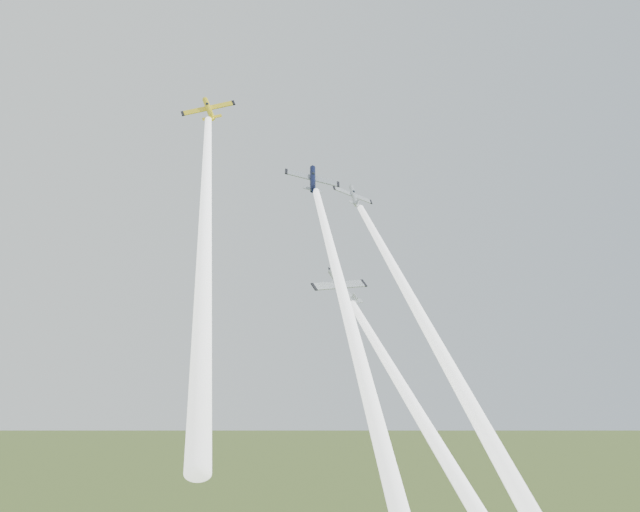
{
  "coord_description": "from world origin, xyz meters",
  "views": [
    {
      "loc": [
        -41.31,
        -106.04,
        76.79
      ],
      "look_at": [
        0.0,
        -6.0,
        92.0
      ],
      "focal_mm": 45.0,
      "sensor_mm": 36.0,
      "label": 1
    }
  ],
  "objects_px": {
    "plane_silver_right": "(354,196)",
    "plane_silver_low": "(342,287)",
    "plane_yellow": "(209,109)",
    "plane_navy": "(313,179)"
  },
  "relations": [
    {
      "from": "plane_silver_right",
      "to": "plane_silver_low",
      "type": "bearing_deg",
      "value": -120.99
    },
    {
      "from": "plane_yellow",
      "to": "plane_navy",
      "type": "relative_size",
      "value": 0.95
    },
    {
      "from": "plane_yellow",
      "to": "plane_navy",
      "type": "bearing_deg",
      "value": 0.9
    },
    {
      "from": "plane_navy",
      "to": "plane_silver_low",
      "type": "xyz_separation_m",
      "value": [
        -0.59,
        -11.61,
        -16.85
      ]
    },
    {
      "from": "plane_yellow",
      "to": "plane_silver_right",
      "type": "height_order",
      "value": "plane_yellow"
    },
    {
      "from": "plane_yellow",
      "to": "plane_navy",
      "type": "distance_m",
      "value": 18.06
    },
    {
      "from": "plane_navy",
      "to": "plane_silver_low",
      "type": "bearing_deg",
      "value": -82.45
    },
    {
      "from": "plane_silver_right",
      "to": "plane_silver_low",
      "type": "distance_m",
      "value": 24.06
    },
    {
      "from": "plane_navy",
      "to": "plane_silver_low",
      "type": "height_order",
      "value": "plane_navy"
    },
    {
      "from": "plane_silver_low",
      "to": "plane_yellow",
      "type": "bearing_deg",
      "value": 123.55
    }
  ]
}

